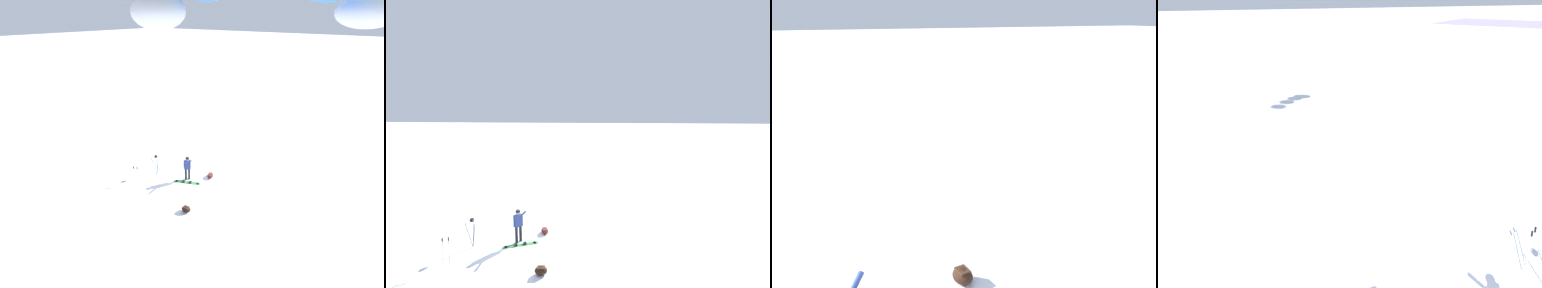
% 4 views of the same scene
% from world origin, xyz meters
% --- Properties ---
extents(ground_plane, '(300.00, 300.00, 0.00)m').
position_xyz_m(ground_plane, '(0.00, 0.00, 0.00)').
color(ground_plane, white).
extents(snowboarder, '(0.75, 0.52, 1.74)m').
position_xyz_m(snowboarder, '(-0.46, 0.70, 1.05)').
color(snowboarder, black).
rests_on(snowboarder, ground_plane).
extents(snowboard, '(1.65, 0.91, 0.10)m').
position_xyz_m(snowboard, '(-0.26, 0.38, 0.02)').
color(snowboard, '#3F994C').
rests_on(snowboard, ground_plane).
extents(gear_bag_large, '(0.59, 0.77, 0.26)m').
position_xyz_m(gear_bag_large, '(0.62, 1.80, 0.14)').
color(gear_bag_large, '#4C1E19').
rests_on(gear_bag_large, ground_plane).
extents(camera_tripod, '(0.54, 0.52, 1.46)m').
position_xyz_m(camera_tripod, '(-2.50, -0.08, 1.03)').
color(camera_tripod, '#262628').
rests_on(camera_tripod, ground_plane).
extents(gear_bag_small, '(0.56, 0.46, 0.34)m').
position_xyz_m(gear_bag_small, '(1.37, -1.78, 0.18)').
color(gear_bag_small, black).
rests_on(gear_bag_small, ground_plane).
extents(ski_poles, '(0.32, 0.32, 1.17)m').
position_xyz_m(ski_poles, '(-2.91, -1.54, 0.78)').
color(ski_poles, gray).
rests_on(ski_poles, ground_plane).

